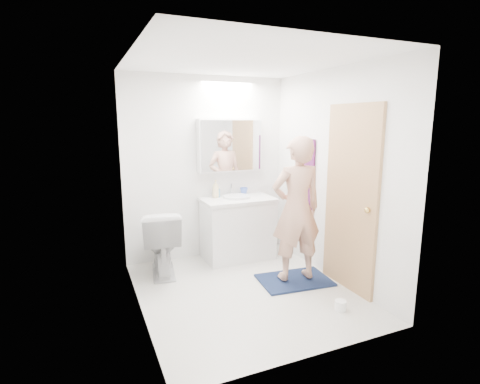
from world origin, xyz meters
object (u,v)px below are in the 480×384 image
medicine_cabinet (230,145)px  toilet_paper_roll (340,306)px  soap_bottle_a (216,189)px  vanity_cabinet (238,229)px  soap_bottle_b (217,191)px  toilet (162,241)px  person (297,209)px  toothbrush_cup (244,191)px

medicine_cabinet → toilet_paper_roll: 2.45m
soap_bottle_a → toilet_paper_roll: (0.61, -1.87, -0.89)m
vanity_cabinet → soap_bottle_b: bearing=140.3°
vanity_cabinet → toilet: toilet is taller
vanity_cabinet → toilet_paper_roll: (0.36, -1.72, -0.34)m
soap_bottle_b → vanity_cabinet: bearing=-39.7°
person → soap_bottle_b: 1.26m
toilet_paper_roll → vanity_cabinet: bearing=101.8°
medicine_cabinet → toilet: (-1.02, -0.33, -1.10)m
person → medicine_cabinet: bearing=-68.7°
medicine_cabinet → toilet_paper_roll: size_ratio=8.00×
soap_bottle_b → person: bearing=-65.6°
person → soap_bottle_b: bearing=-59.8°
toilet → toothbrush_cup: 1.32m
soap_bottle_b → toothbrush_cup: bearing=-3.0°
medicine_cabinet → soap_bottle_b: bearing=-171.1°
toilet → toothbrush_cup: size_ratio=7.37×
soap_bottle_b → toilet_paper_roll: soap_bottle_b is taller
vanity_cabinet → toilet_paper_roll: vanity_cabinet is taller
toilet_paper_roll → soap_bottle_b: bearing=106.9°
toilet → toilet_paper_roll: 2.16m
vanity_cabinet → soap_bottle_a: bearing=149.2°
vanity_cabinet → soap_bottle_b: (-0.22, 0.18, 0.51)m
person → soap_bottle_a: size_ratio=6.83×
toilet → soap_bottle_a: 0.99m
medicine_cabinet → toothbrush_cup: (0.19, -0.05, -0.63)m
toilet_paper_roll → toothbrush_cup: bearing=95.9°
person → soap_bottle_a: (-0.55, 1.12, 0.08)m
toothbrush_cup → toilet_paper_roll: size_ratio=0.98×
toilet_paper_roll → soap_bottle_a: bearing=108.1°
vanity_cabinet → toilet: (-1.04, -0.11, 0.01)m
soap_bottle_b → toothbrush_cup: 0.38m
soap_bottle_a → soap_bottle_b: 0.06m
medicine_cabinet → toilet: medicine_cabinet is taller
vanity_cabinet → soap_bottle_a: 0.62m
person → toilet_paper_roll: size_ratio=14.70×
toilet → soap_bottle_b: (0.83, 0.30, 0.50)m
soap_bottle_b → toilet_paper_roll: bearing=-73.1°
person → toothbrush_cup: (-0.14, 1.13, 0.01)m
medicine_cabinet → toilet: bearing=-162.3°
soap_bottle_b → toothbrush_cup: soap_bottle_b is taller
soap_bottle_a → toilet: bearing=-161.5°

